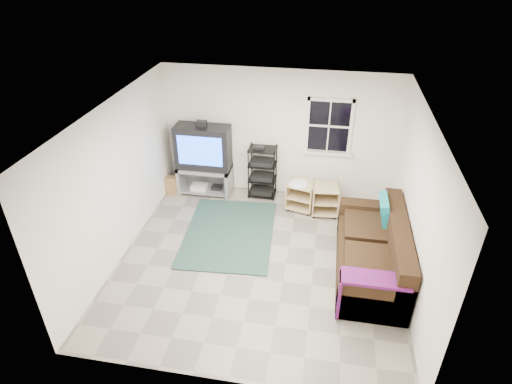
% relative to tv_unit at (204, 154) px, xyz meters
% --- Properties ---
extents(room, '(4.60, 4.62, 4.60)m').
position_rel_tv_unit_xyz_m(room, '(2.44, 0.26, 0.60)').
color(room, gray).
rests_on(room, ground).
extents(tv_unit, '(1.08, 0.54, 1.59)m').
position_rel_tv_unit_xyz_m(tv_unit, '(0.00, 0.00, 0.00)').
color(tv_unit, '#929299').
rests_on(tv_unit, ground).
extents(av_rack, '(0.55, 0.40, 1.11)m').
position_rel_tv_unit_xyz_m(av_rack, '(1.19, 0.07, -0.39)').
color(av_rack, black).
rests_on(av_rack, ground).
extents(side_table_left, '(0.54, 0.54, 0.59)m').
position_rel_tv_unit_xyz_m(side_table_left, '(2.49, -0.33, -0.56)').
color(side_table_left, tan).
rests_on(side_table_left, ground).
extents(side_table_right, '(0.62, 0.62, 0.60)m').
position_rel_tv_unit_xyz_m(side_table_right, '(2.04, -0.25, -0.54)').
color(side_table_right, tan).
rests_on(side_table_right, ground).
extents(sofa, '(1.00, 2.26, 1.04)m').
position_rel_tv_unit_xyz_m(sofa, '(3.30, -1.97, -0.51)').
color(sofa, black).
rests_on(sofa, ground).
extents(shag_rug, '(1.70, 2.25, 0.03)m').
position_rel_tv_unit_xyz_m(shag_rug, '(0.82, -1.37, -0.86)').
color(shag_rug, '#312215').
rests_on(shag_rug, ground).
extents(paper_bag, '(0.27, 0.17, 0.37)m').
position_rel_tv_unit_xyz_m(paper_bag, '(-0.68, -0.17, -0.69)').
color(paper_bag, olive).
rests_on(paper_bag, ground).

